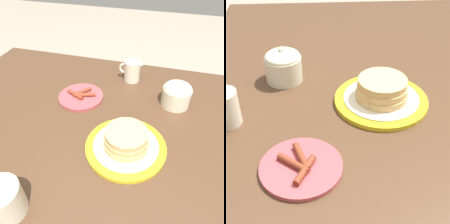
{
  "view_description": "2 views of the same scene",
  "coord_description": "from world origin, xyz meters",
  "views": [
    {
      "loc": [
        -0.07,
        0.4,
        1.22
      ],
      "look_at": [
        0.07,
        -0.13,
        0.76
      ],
      "focal_mm": 35.0,
      "sensor_mm": 36.0,
      "label": 1
    },
    {
      "loc": [
        0.7,
        -0.16,
        1.23
      ],
      "look_at": [
        0.07,
        -0.13,
        0.76
      ],
      "focal_mm": 55.0,
      "sensor_mm": 36.0,
      "label": 2
    }
  ],
  "objects": [
    {
      "name": "side_plate_bacon",
      "position": [
        0.22,
        -0.21,
        0.73
      ],
      "size": [
        0.17,
        0.17,
        0.02
      ],
      "color": "#B2474C",
      "rests_on": "dining_table"
    },
    {
      "name": "pancake_plate",
      "position": [
        -0.0,
        -0.01,
        0.75
      ],
      "size": [
        0.23,
        0.23,
        0.07
      ],
      "color": "gold",
      "rests_on": "dining_table"
    },
    {
      "name": "sugar_bowl",
      "position": [
        -0.12,
        -0.26,
        0.77
      ],
      "size": [
        0.1,
        0.1,
        0.1
      ],
      "color": "beige",
      "rests_on": "dining_table"
    },
    {
      "name": "dining_table",
      "position": [
        0.0,
        0.0,
        0.63
      ],
      "size": [
        1.47,
        1.06,
        0.73
      ],
      "color": "#4C3321",
      "rests_on": "ground_plane"
    }
  ]
}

